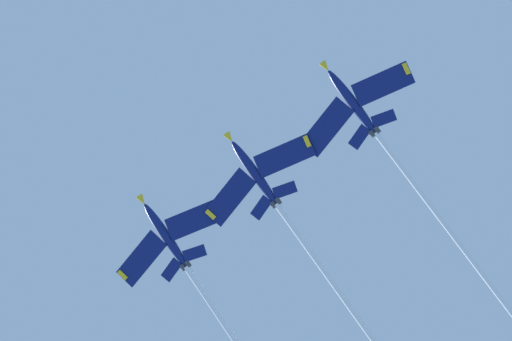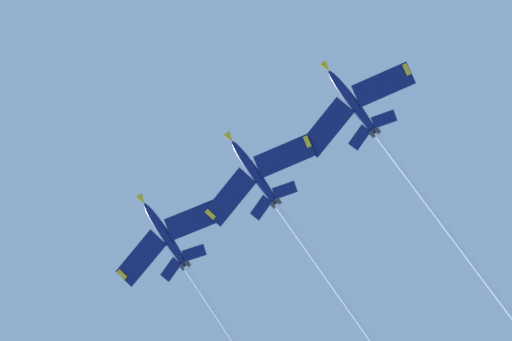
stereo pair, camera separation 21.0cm
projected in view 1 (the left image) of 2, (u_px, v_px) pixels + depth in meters
jet_inner_left at (394, 157)px, 160.74m from camera, size 43.30×38.58×22.37m
jet_centre at (290, 222)px, 163.46m from camera, size 36.07×32.81×19.74m
jet_inner_right at (216, 311)px, 165.97m from camera, size 42.71×39.31×22.67m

